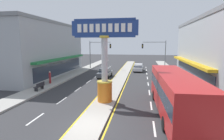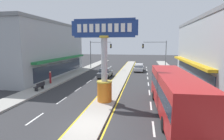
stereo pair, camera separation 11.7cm
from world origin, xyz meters
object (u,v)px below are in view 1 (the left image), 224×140
Objects in this scene: sedan_near_left_lane at (138,67)px; street_bench at (40,86)px; bus_near_right_lane at (174,91)px; pedestrian_near_kerb at (50,76)px; storefront_left at (38,50)px; sedan_far_right_lane at (105,73)px; traffic_light_left_side at (98,50)px; traffic_light_right_side at (157,50)px; district_sign at (105,64)px.

street_bench is at bearing -122.35° from sedan_near_left_lane.
pedestrian_near_kerb is at bearing 152.49° from bus_near_right_lane.
storefront_left reaches higher than sedan_near_left_lane.
bus_near_right_lane is at bearing -34.34° from storefront_left.
storefront_left is 24.80m from bus_near_right_lane.
storefront_left is at bearing -178.03° from sedan_far_right_lane.
traffic_light_left_side is at bearing 49.88° from storefront_left.
district_sign is at bearing -106.36° from traffic_light_right_side.
sedan_far_right_lane is (11.70, 0.40, -3.77)m from storefront_left.
traffic_light_right_side is (20.64, 9.20, -0.31)m from storefront_left.
pedestrian_near_kerb is at bearing -48.54° from storefront_left.
bus_near_right_lane is at bearing -62.52° from traffic_light_left_side.
sedan_far_right_lane is (-8.94, -8.80, -3.46)m from traffic_light_right_side.
traffic_light_right_side is 0.55× the size of bus_near_right_lane.
storefront_left is 8.86m from pedestrian_near_kerb.
pedestrian_near_kerb is (-6.29, -6.53, 0.35)m from sedan_far_right_lane.
district_sign is at bearing -40.18° from storefront_left.
storefront_left is 3.27× the size of traffic_light_left_side.
sedan_near_left_lane is at bearing -158.88° from traffic_light_right_side.
sedan_far_right_lane is at bearing 46.08° from pedestrian_near_kerb.
sedan_far_right_lane is 2.59× the size of pedestrian_near_kerb.
sedan_far_right_lane is 9.07m from pedestrian_near_kerb.
traffic_light_right_side is 21.83m from pedestrian_near_kerb.
district_sign is at bearing -97.64° from sedan_near_left_lane.
bus_near_right_lane reaches higher than sedan_near_left_lane.
district_sign is 11.09m from pedestrian_near_kerb.
traffic_light_left_side is 26.64m from bus_near_right_lane.
traffic_light_right_side is 1.43× the size of sedan_near_left_lane.
traffic_light_left_side is at bearing 106.05° from district_sign.
street_bench is (6.02, -9.62, -3.91)m from storefront_left.
bus_near_right_lane is (12.24, -23.54, -2.38)m from traffic_light_left_side.
district_sign is 0.38× the size of storefront_left.
storefront_left is 12.60m from traffic_light_left_side.
street_bench is (-14.63, -18.82, -3.60)m from traffic_light_right_side.
district_sign is at bearing -73.95° from traffic_light_left_side.
traffic_light_left_side is 1.43× the size of sedan_near_left_lane.
storefront_left is 12.30m from sedan_far_right_lane.
storefront_left reaches higher than bus_near_right_lane.
district_sign is 6.50m from bus_near_right_lane.
district_sign is 22.66m from traffic_light_left_side.
district_sign is 9.25m from street_bench.
storefront_left reaches higher than traffic_light_right_side.
bus_near_right_lane is 16.86m from pedestrian_near_kerb.
traffic_light_left_side reaches higher than sedan_far_right_lane.
street_bench is 3.57m from pedestrian_near_kerb.
traffic_light_right_side is at bearing 45.19° from pedestrian_near_kerb.
sedan_far_right_lane is 2.73× the size of street_bench.
street_bench is at bearing -80.21° from pedestrian_near_kerb.
storefront_left is 22.60m from traffic_light_right_side.
sedan_near_left_lane is at bearing 54.16° from sedan_far_right_lane.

